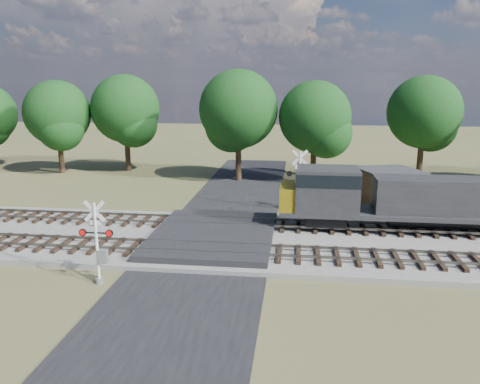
# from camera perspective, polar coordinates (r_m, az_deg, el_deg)

# --- Properties ---
(ground) EXTENTS (160.00, 160.00, 0.00)m
(ground) POSITION_cam_1_polar(r_m,az_deg,el_deg) (27.34, -3.46, -6.41)
(ground) COLOR #4A502A
(ground) RESTS_ON ground
(ballast_bed) EXTENTS (140.00, 10.00, 0.30)m
(ballast_bed) POSITION_cam_1_polar(r_m,az_deg,el_deg) (27.84, 17.56, -6.34)
(ballast_bed) COLOR gray
(ballast_bed) RESTS_ON ground
(road) EXTENTS (7.00, 60.00, 0.08)m
(road) POSITION_cam_1_polar(r_m,az_deg,el_deg) (27.33, -3.46, -6.33)
(road) COLOR black
(road) RESTS_ON ground
(crossing_panel) EXTENTS (7.00, 9.00, 0.62)m
(crossing_panel) POSITION_cam_1_polar(r_m,az_deg,el_deg) (27.70, -3.28, -5.45)
(crossing_panel) COLOR #262628
(crossing_panel) RESTS_ON ground
(track_near) EXTENTS (140.00, 2.60, 0.33)m
(track_near) POSITION_cam_1_polar(r_m,az_deg,el_deg) (24.96, 2.81, -7.35)
(track_near) COLOR black
(track_near) RESTS_ON ballast_bed
(track_far) EXTENTS (140.00, 2.60, 0.33)m
(track_far) POSITION_cam_1_polar(r_m,az_deg,el_deg) (29.68, 3.53, -3.98)
(track_far) COLOR black
(track_far) RESTS_ON ballast_bed
(crossing_signal_near) EXTENTS (1.62, 0.35, 4.02)m
(crossing_signal_near) POSITION_cam_1_polar(r_m,az_deg,el_deg) (22.59, -16.82, -6.76)
(crossing_signal_near) COLOR silver
(crossing_signal_near) RESTS_ON ground
(crossing_signal_far) EXTENTS (1.84, 0.40, 4.56)m
(crossing_signal_far) POSITION_cam_1_polar(r_m,az_deg,el_deg) (33.85, 7.06, 0.69)
(crossing_signal_far) COLOR silver
(crossing_signal_far) RESTS_ON ground
(equipment_shed) EXTENTS (5.27, 5.27, 2.78)m
(equipment_shed) POSITION_cam_1_polar(r_m,az_deg,el_deg) (37.19, 17.66, 0.53)
(equipment_shed) COLOR #3F291B
(equipment_shed) RESTS_ON ground
(treeline) EXTENTS (79.32, 10.89, 10.41)m
(treeline) POSITION_cam_1_polar(r_m,az_deg,el_deg) (45.73, 11.34, 9.39)
(treeline) COLOR black
(treeline) RESTS_ON ground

